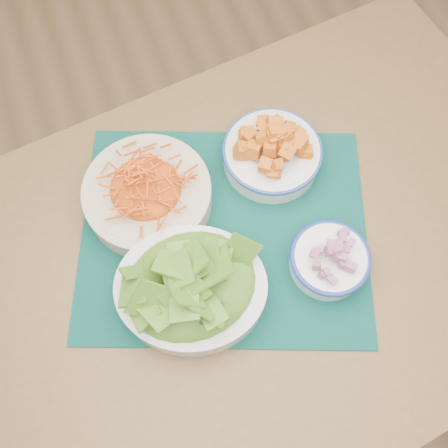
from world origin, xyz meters
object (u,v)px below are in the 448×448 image
onion_bowl (330,259)px  carrot_bowl (147,191)px  table (256,267)px  lettuce_bowl (190,284)px  squash_bowl (273,149)px  placemat (224,231)px

onion_bowl → carrot_bowl: bearing=138.1°
carrot_bowl → table: bearing=-45.0°
onion_bowl → lettuce_bowl: bearing=171.8°
table → carrot_bowl: (-0.15, 0.15, 0.15)m
table → lettuce_bowl: size_ratio=4.16×
carrot_bowl → squash_bowl: (0.24, 0.00, 0.00)m
carrot_bowl → squash_bowl: size_ratio=1.26×
table → lettuce_bowl: bearing=-171.7°
placemat → onion_bowl: 0.19m
carrot_bowl → lettuce_bowl: lettuce_bowl is taller
squash_bowl → carrot_bowl: bearing=180.0°
squash_bowl → onion_bowl: bearing=-87.3°
placemat → carrot_bowl: size_ratio=1.99×
table → placemat: 0.13m
placemat → carrot_bowl: (-0.11, 0.10, 0.04)m
carrot_bowl → lettuce_bowl: size_ratio=0.84×
table → carrot_bowl: size_ratio=4.97×
onion_bowl → table: bearing=143.6°
lettuce_bowl → onion_bowl: size_ratio=1.82×
placemat → carrot_bowl: 0.15m
carrot_bowl → lettuce_bowl: bearing=-85.3°
squash_bowl → onion_bowl: (0.01, -0.22, -0.01)m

